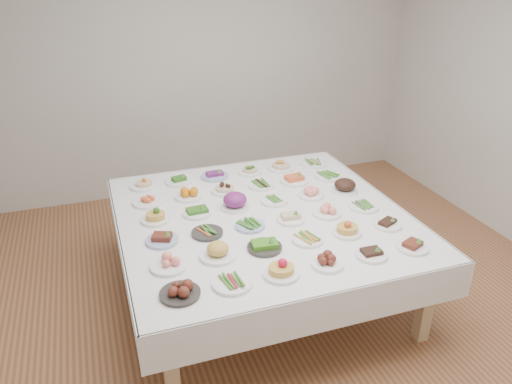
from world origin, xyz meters
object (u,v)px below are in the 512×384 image
object	(u,v)px
dish_18	(155,215)
dish_35	(314,162)
display_table	(262,221)
dish_0	(180,288)

from	to	relation	value
dish_18	dish_35	bearing A→B (deg)	21.57
display_table	dish_0	world-z (taller)	dish_0
display_table	dish_18	size ratio (longest dim) A/B	10.12
dish_0	dish_35	world-z (taller)	dish_0
dish_0	dish_35	distance (m)	2.34
display_table	dish_35	bearing A→B (deg)	44.52
dish_18	dish_35	size ratio (longest dim) A/B	0.88
display_table	dish_35	world-z (taller)	dish_35
display_table	dish_0	bearing A→B (deg)	-134.97
display_table	dish_0	xyz separation A→B (m)	(-0.83, -0.83, 0.12)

